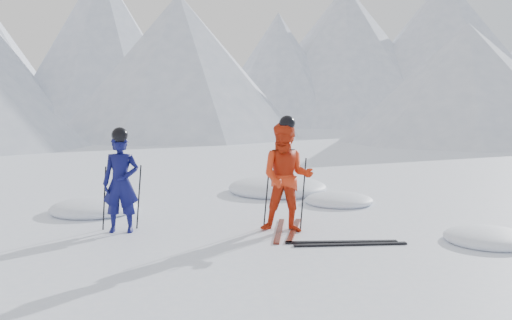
{
  "coord_description": "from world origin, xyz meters",
  "views": [
    {
      "loc": [
        -2.13,
        -8.99,
        2.08
      ],
      "look_at": [
        -1.32,
        0.5,
        1.1
      ],
      "focal_mm": 38.0,
      "sensor_mm": 36.0,
      "label": 1
    }
  ],
  "objects": [
    {
      "name": "ski_worn_right",
      "position": [
        -0.76,
        -0.33,
        0.01
      ],
      "size": [
        0.51,
        1.67,
        0.03
      ],
      "primitive_type": "cube",
      "rotation": [
        0.0,
        0.0,
        -0.25
      ],
      "color": "black",
      "rests_on": "ground"
    },
    {
      "name": "ski_loose_a",
      "position": [
        -0.17,
        -1.14,
        0.01
      ],
      "size": [
        1.7,
        0.15,
        0.03
      ],
      "primitive_type": "cube",
      "rotation": [
        0.0,
        0.0,
        1.54
      ],
      "color": "black",
      "rests_on": "ground"
    },
    {
      "name": "skier_red",
      "position": [
        -0.88,
        -0.33,
        0.9
      ],
      "size": [
        1.0,
        0.85,
        1.79
      ],
      "primitive_type": "imported",
      "rotation": [
        0.0,
        0.0,
        -0.22
      ],
      "color": "red",
      "rests_on": "ground"
    },
    {
      "name": "snow_lumps",
      "position": [
        -0.91,
        2.49,
        0.0
      ],
      "size": [
        7.95,
        6.74,
        0.51
      ],
      "color": "white",
      "rests_on": "ground"
    },
    {
      "name": "mountain_range",
      "position": [
        5.71,
        35.31,
        6.72
      ],
      "size": [
        106.15,
        62.94,
        15.53
      ],
      "color": "#B2BCD1",
      "rests_on": "ground"
    },
    {
      "name": "ski_worn_left",
      "position": [
        -1.0,
        -0.33,
        0.01
      ],
      "size": [
        0.39,
        1.69,
        0.03
      ],
      "primitive_type": "cube",
      "rotation": [
        0.0,
        0.0,
        -0.18
      ],
      "color": "black",
      "rests_on": "ground"
    },
    {
      "name": "pole_red_left",
      "position": [
        -1.18,
        -0.08,
        0.6
      ],
      "size": [
        0.12,
        0.09,
        1.19
      ],
      "primitive_type": "cylinder",
      "rotation": [
        0.06,
        0.08,
        0.0
      ],
      "color": "black",
      "rests_on": "ground"
    },
    {
      "name": "pole_blue_right",
      "position": [
        -3.33,
        0.11,
        0.54
      ],
      "size": [
        0.11,
        0.07,
        1.07
      ],
      "primitive_type": "cylinder",
      "rotation": [
        -0.04,
        0.08,
        0.0
      ],
      "color": "black",
      "rests_on": "ground"
    },
    {
      "name": "ski_loose_b",
      "position": [
        -0.07,
        -1.29,
        0.01
      ],
      "size": [
        1.7,
        0.09,
        0.03
      ],
      "primitive_type": "cube",
      "rotation": [
        0.0,
        0.0,
        1.57
      ],
      "color": "black",
      "rests_on": "ground"
    },
    {
      "name": "pole_blue_left",
      "position": [
        -3.88,
        0.01,
        0.54
      ],
      "size": [
        0.11,
        0.08,
        1.07
      ],
      "primitive_type": "cylinder",
      "rotation": [
        0.05,
        0.08,
        0.0
      ],
      "color": "black",
      "rests_on": "ground"
    },
    {
      "name": "skier_blue",
      "position": [
        -3.58,
        -0.14,
        0.8
      ],
      "size": [
        0.61,
        0.43,
        1.61
      ],
      "primitive_type": "imported",
      "rotation": [
        0.0,
        0.0,
        -0.07
      ],
      "color": "#0C0E48",
      "rests_on": "ground"
    },
    {
      "name": "ground",
      "position": [
        0.0,
        0.0,
        0.0
      ],
      "size": [
        160.0,
        160.0,
        0.0
      ],
      "primitive_type": "plane",
      "color": "white",
      "rests_on": "ground"
    },
    {
      "name": "pole_red_right",
      "position": [
        -0.58,
        -0.18,
        0.6
      ],
      "size": [
        0.12,
        0.08,
        1.19
      ],
      "primitive_type": "cylinder",
      "rotation": [
        -0.05,
        0.08,
        0.0
      ],
      "color": "black",
      "rests_on": "ground"
    }
  ]
}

